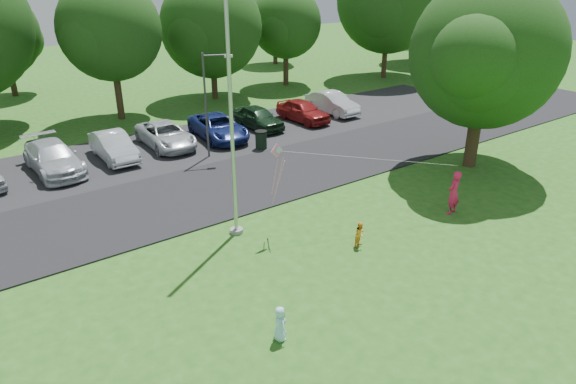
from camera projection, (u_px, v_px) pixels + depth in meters
ground at (399, 260)px, 17.56m from camera, size 120.00×120.00×0.00m
park_road at (257, 178)px, 24.20m from camera, size 60.00×6.00×0.06m
parking_strip at (195, 143)px, 29.01m from camera, size 42.00×7.00×0.06m
flagpole at (232, 126)px, 17.68m from camera, size 0.50×0.50×10.00m
street_lamp at (210, 96)px, 25.64m from camera, size 1.43×0.71×5.36m
trash_can at (261, 140)px, 27.84m from camera, size 0.66×0.66×1.04m
big_tree at (486, 56)px, 23.50m from camera, size 7.96×6.99×9.03m
tree_row at (151, 23)px, 34.00m from camera, size 64.35×11.94×10.88m
horizon_trees at (136, 29)px, 43.03m from camera, size 77.46×7.20×7.02m
parked_cars at (187, 132)px, 28.51m from camera, size 22.73×5.27×1.42m
woman at (454, 193)px, 20.52m from camera, size 0.73×0.55×1.83m
child_yellow at (360, 234)px, 18.28m from camera, size 0.54×0.47×0.95m
child_blue at (280, 324)px, 13.67m from camera, size 0.41×0.55×1.03m
kite at (284, 163)px, 18.23m from camera, size 6.97×2.98×2.37m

